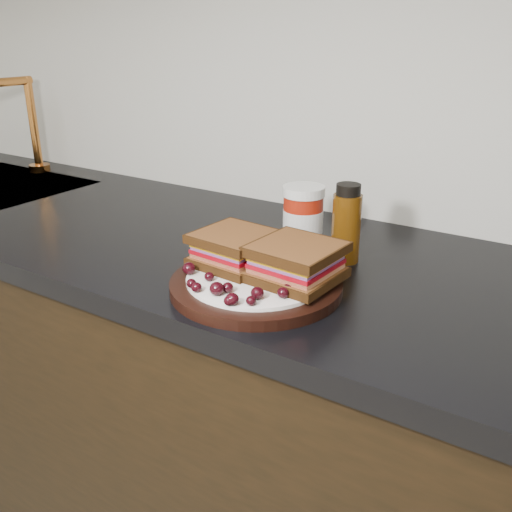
{
  "coord_description": "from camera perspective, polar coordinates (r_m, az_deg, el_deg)",
  "views": [
    {
      "loc": [
        0.4,
        0.84,
        1.3
      ],
      "look_at": [
        -0.06,
        1.55,
        0.96
      ],
      "focal_mm": 40.0,
      "sensor_mm": 36.0,
      "label": 1
    }
  ],
  "objects": [
    {
      "name": "base_cabinets",
      "position": [
        1.28,
        6.22,
        -20.87
      ],
      "size": [
        3.96,
        0.58,
        0.86
      ],
      "primitive_type": "cube",
      "color": "black",
      "rests_on": "ground_plane"
    },
    {
      "name": "countertop",
      "position": [
        1.03,
        7.24,
        -2.19
      ],
      "size": [
        3.98,
        0.6,
        0.04
      ],
      "primitive_type": "cube",
      "color": "black",
      "rests_on": "base_cabinets"
    },
    {
      "name": "faucet",
      "position": [
        1.81,
        -21.38,
        12.24
      ],
      "size": [
        0.06,
        0.22,
        0.28
      ],
      "primitive_type": null,
      "color": "#BB6E2E",
      "rests_on": "countertop"
    },
    {
      "name": "plate",
      "position": [
        0.93,
        -0.0,
        -2.92
      ],
      "size": [
        0.28,
        0.28,
        0.02
      ],
      "primitive_type": "cylinder",
      "color": "black",
      "rests_on": "countertop"
    },
    {
      "name": "sandwich_left",
      "position": [
        0.96,
        -2.15,
        0.78
      ],
      "size": [
        0.13,
        0.13,
        0.06
      ],
      "primitive_type": null,
      "rotation": [
        0.0,
        0.0,
        -0.09
      ],
      "color": "brown",
      "rests_on": "plate"
    },
    {
      "name": "sandwich_right",
      "position": [
        0.9,
        4.05,
        -0.6
      ],
      "size": [
        0.14,
        0.14,
        0.06
      ],
      "primitive_type": null,
      "rotation": [
        0.0,
        0.0,
        -0.08
      ],
      "color": "brown",
      "rests_on": "plate"
    },
    {
      "name": "grape_0",
      "position": [
        0.93,
        -6.72,
        -1.24
      ],
      "size": [
        0.02,
        0.02,
        0.02
      ],
      "primitive_type": "ellipsoid",
      "color": "black",
      "rests_on": "plate"
    },
    {
      "name": "grape_1",
      "position": [
        0.91,
        -4.71,
        -2.06
      ],
      "size": [
        0.02,
        0.02,
        0.01
      ],
      "primitive_type": "ellipsoid",
      "color": "black",
      "rests_on": "plate"
    },
    {
      "name": "grape_2",
      "position": [
        0.89,
        -6.48,
        -2.72
      ],
      "size": [
        0.02,
        0.02,
        0.01
      ],
      "primitive_type": "ellipsoid",
      "color": "black",
      "rests_on": "plate"
    },
    {
      "name": "grape_3",
      "position": [
        0.87,
        -5.98,
        -3.13
      ],
      "size": [
        0.02,
        0.02,
        0.02
      ],
      "primitive_type": "ellipsoid",
      "color": "black",
      "rests_on": "plate"
    },
    {
      "name": "grape_4",
      "position": [
        0.86,
        -3.95,
        -3.27
      ],
      "size": [
        0.02,
        0.02,
        0.02
      ],
      "primitive_type": "ellipsoid",
      "color": "black",
      "rests_on": "plate"
    },
    {
      "name": "grape_5",
      "position": [
        0.87,
        -2.85,
        -3.15
      ],
      "size": [
        0.02,
        0.02,
        0.02
      ],
      "primitive_type": "ellipsoid",
      "color": "black",
      "rests_on": "plate"
    },
    {
      "name": "grape_6",
      "position": [
        0.83,
        -2.71,
        -4.49
      ],
      "size": [
        0.02,
        0.02,
        0.01
      ],
      "primitive_type": "ellipsoid",
      "color": "black",
      "rests_on": "plate"
    },
    {
      "name": "grape_7",
      "position": [
        0.83,
        -2.4,
        -4.32
      ],
      "size": [
        0.02,
        0.02,
        0.02
      ],
      "primitive_type": "ellipsoid",
      "color": "black",
      "rests_on": "plate"
    },
    {
      "name": "grape_8",
      "position": [
        0.83,
        -0.5,
        -4.49
      ],
      "size": [
        0.02,
        0.02,
        0.01
      ],
      "primitive_type": "ellipsoid",
      "color": "black",
      "rests_on": "plate"
    },
    {
      "name": "grape_9",
      "position": [
        0.84,
        0.13,
        -3.72
      ],
      "size": [
        0.02,
        0.02,
        0.02
      ],
      "primitive_type": "ellipsoid",
      "color": "black",
      "rests_on": "plate"
    },
    {
      "name": "grape_10",
      "position": [
        0.85,
        2.73,
        -3.68
      ],
      "size": [
        0.02,
        0.02,
        0.02
      ],
      "primitive_type": "ellipsoid",
      "color": "black",
      "rests_on": "plate"
    },
    {
      "name": "grape_11",
      "position": [
        0.86,
        3.56,
        -3.25
      ],
      "size": [
        0.02,
        0.02,
        0.02
      ],
      "primitive_type": "ellipsoid",
      "color": "black",
      "rests_on": "plate"
    },
    {
      "name": "grape_12",
      "position": [
        0.86,
        3.34,
        -3.27
      ],
      "size": [
        0.02,
        0.02,
        0.02
      ],
      "primitive_type": "ellipsoid",
      "color": "black",
      "rests_on": "plate"
    },
    {
      "name": "grape_13",
      "position": [
        0.88,
        5.86,
        -2.86
      ],
      "size": [
        0.02,
        0.02,
        0.01
      ],
      "primitive_type": "ellipsoid",
      "color": "black",
      "rests_on": "plate"
    },
    {
      "name": "grape_14",
      "position": [
        0.9,
        4.39,
        -2.28
      ],
      "size": [
        0.01,
        0.01,
        0.01
      ],
      "primitive_type": "ellipsoid",
      "color": "black",
      "rests_on": "plate"
    },
    {
      "name": "grape_15",
      "position": [
        0.91,
        3.54,
        -1.75
      ],
      "size": [
        0.02,
        0.02,
        0.02
      ],
      "primitive_type": "ellipsoid",
      "color": "black",
      "rests_on": "plate"
    },
    {
      "name": "grape_16",
      "position": [
        0.99,
        -0.24,
        0.06
      ],
      "size": [
        0.02,
        0.02,
        0.02
      ],
      "primitive_type": "ellipsoid",
      "color": "black",
      "rests_on": "plate"
    },
    {
      "name": "grape_17",
      "position": [
        0.98,
        -0.55,
        -0.09
      ],
      "size": [
        0.02,
        0.02,
        0.02
      ],
      "primitive_type": "ellipsoid",
      "color": "black",
      "rests_on": "plate"
    },
    {
      "name": "grape_18",
      "position": [
        0.98,
        -2.1,
        0.08
      ],
      "size": [
        0.02,
        0.02,
        0.02
      ],
      "primitive_type": "ellipsoid",
      "color": "black",
      "rests_on": "plate"
    },
    {
      "name": "grape_19",
      "position": [
        0.97,
        -3.1,
        -0.18
      ],
      "size": [
        0.02,
        0.02,
        0.02
      ],
      "primitive_type": "ellipsoid",
      "color": "black",
      "rests_on": "plate"
    },
    {
      "name": "grape_20",
      "position": [
        0.93,
        -3.07,
        -1.2
      ],
      "size": [
        0.02,
        0.02,
        0.02
      ],
      "primitive_type": "ellipsoid",
      "color": "black",
      "rests_on": "plate"
    },
    {
      "name": "grape_21",
      "position": [
        0.94,
        -4.15,
        -1.21
      ],
      "size": [
        0.01,
        0.01,
        0.01
      ],
      "primitive_type": "ellipsoid",
      "color": "black",
      "rests_on": "plate"
    },
    {
      "name": "grape_22",
      "position": [
        0.96,
        -2.09,
        -0.62
      ],
      "size": [
        0.02,
        0.02,
        0.01
      ],
      "primitive_type": "ellipsoid",
      "color": "black",
      "rests_on": "plate"
    },
    {
      "name": "grape_23",
      "position": [
        0.99,
        -2.36,
        0.2
      ],
      "size": [
        0.02,
        0.02,
        0.02
      ],
      "primitive_type": "ellipsoid",
      "color": "black",
      "rests_on": "plate"
    },
    {
      "name": "grape_24",
      "position": [
        0.96,
        -3.0,
        -0.51
      ],
      "size": [
        0.02,
        0.02,
        0.02
      ],
      "primitive_type": "ellipsoid",
      "color": "black",
      "rests_on": "plate"
    },
    {
      "name": "condiment_jar",
      "position": [
        1.11,
        4.72,
        3.98
      ],
      "size": [
        0.08,
        0.08,
        0.12
      ],
      "primitive_type": "cylinder",
      "rotation": [
        0.0,
        0.0,
        -0.01
      ],
      "color": "#9B1C0B",
      "rests_on": "countertop"
    },
    {
      "name": "oil_bottle",
      "position": [
        1.04,
        9.03,
        3.25
      ],
      "size": [
        0.05,
        0.05,
        0.14
      ],
      "primitive_type": "cylinder",
      "rotation": [
        0.0,
        0.0,
        0.04
      ],
      "color": "#432506",
      "rests_on": "countertop"
    }
  ]
}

